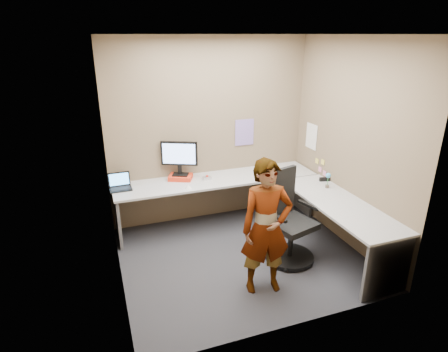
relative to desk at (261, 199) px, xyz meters
name	(u,v)px	position (x,y,z in m)	size (l,w,h in m)	color
ground	(241,257)	(-0.44, -0.39, -0.59)	(3.00, 3.00, 0.00)	#242429
wall_back	(210,132)	(-0.44, 0.91, 0.76)	(3.00, 3.00, 0.00)	brown
wall_right	(350,146)	(1.06, -0.39, 0.76)	(2.70, 2.70, 0.00)	brown
wall_left	(110,173)	(-1.94, -0.39, 0.76)	(2.70, 2.70, 0.00)	brown
ceiling	(246,34)	(-0.44, -0.39, 2.11)	(3.00, 3.00, 0.00)	white
desk	(261,199)	(0.00, 0.00, 0.00)	(2.98, 2.58, 0.73)	#A8A8A8
paper_ream	(181,177)	(-0.94, 0.74, 0.17)	(0.33, 0.24, 0.07)	red
monitor	(179,155)	(-0.94, 0.76, 0.50)	(0.49, 0.26, 0.49)	black
laptop	(120,185)	(-1.80, 0.69, 0.19)	(0.30, 0.25, 0.21)	black
trackball_mouse	(207,178)	(-0.58, 0.61, 0.17)	(0.12, 0.08, 0.07)	#B7B7BC
origami	(188,187)	(-0.93, 0.36, 0.17)	(0.10, 0.10, 0.06)	white
stapler	(325,179)	(0.98, -0.02, 0.17)	(0.15, 0.04, 0.06)	black
flower	(328,178)	(0.87, -0.24, 0.28)	(0.07, 0.07, 0.22)	brown
calendar_purple	(244,132)	(0.11, 0.90, 0.71)	(0.30, 0.01, 0.40)	#846BB7
calendar_white	(311,136)	(1.05, 0.51, 0.66)	(0.01, 0.28, 0.38)	white
sticky_note_a	(323,162)	(1.05, 0.16, 0.36)	(0.01, 0.07, 0.07)	#F2E059
sticky_note_b	(320,169)	(1.05, 0.21, 0.23)	(0.01, 0.07, 0.07)	pink
sticky_note_c	(325,173)	(1.05, 0.09, 0.21)	(0.01, 0.07, 0.07)	pink
sticky_note_d	(317,161)	(1.05, 0.31, 0.33)	(0.01, 0.07, 0.07)	#F2E059
office_chair	(288,225)	(0.10, -0.58, -0.12)	(0.65, 0.63, 1.14)	black
person	(266,228)	(-0.43, -1.05, 0.18)	(0.56, 0.37, 1.53)	#999399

